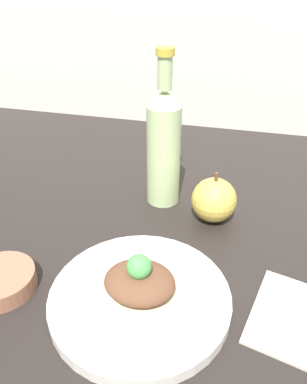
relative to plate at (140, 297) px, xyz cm
name	(u,v)px	position (x,y,z in cm)	size (l,w,h in cm)	color
ground_plane	(181,265)	(3.77, 10.62, -3.20)	(180.00, 110.00, 4.00)	black
plate	(140,297)	(0.00, 0.00, 0.00)	(24.08, 24.08, 2.24)	silver
plated_food	(140,283)	(0.00, 0.00, 2.62)	(14.33, 14.33, 6.43)	beige
cider_bottle	(164,145)	(-2.52, 25.39, 10.14)	(6.01, 6.01, 27.69)	#B7D18E
apple	(214,200)	(7.30, 21.48, 2.71)	(7.80, 7.80, 9.29)	gold
dipping_bowl	(1,281)	(-19.50, -1.92, 0.12)	(9.52, 9.52, 2.64)	#996047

